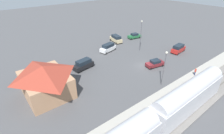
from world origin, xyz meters
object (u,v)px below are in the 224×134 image
station_building (45,80)px  suv_black (83,64)px  suv_white (108,48)px  suv_red (178,48)px  pedestrian_on_platform (195,71)px  light_pole_near_platform (165,64)px  suv_tan (116,39)px  passenger_train (154,121)px  sedan_maroon (155,63)px  sedan_green (134,36)px  light_pole_lot_center (141,33)px

station_building → suv_black: station_building is taller
suv_black → station_building: bearing=112.4°
suv_white → suv_red: same height
pedestrian_on_platform → light_pole_near_platform: bearing=73.2°
pedestrian_on_platform → suv_red: size_ratio=0.34×
suv_black → suv_tan: (8.76, -17.00, 0.00)m
passenger_train → sedan_maroon: passenger_train is taller
passenger_train → sedan_maroon: bearing=-52.1°
sedan_maroon → suv_white: suv_white is taller
sedan_maroon → sedan_green: 20.07m
suv_tan → passenger_train: bearing=148.1°
station_building → suv_red: 35.69m
pedestrian_on_platform → suv_white: 23.10m
passenger_train → pedestrian_on_platform: bearing=-77.3°
suv_white → light_pole_near_platform: size_ratio=0.72×
pedestrian_on_platform → light_pole_lot_center: 17.44m
sedan_maroon → suv_tan: 18.67m
light_pole_near_platform → light_pole_lot_center: 17.03m
suv_tan → light_pole_lot_center: 10.48m
suv_white → suv_black: size_ratio=1.01×
suv_tan → sedan_green: size_ratio=1.09×
sedan_maroon → suv_black: (9.63, 13.80, 0.27)m
pedestrian_on_platform → sedan_maroon: 8.75m
suv_tan → light_pole_near_platform: (-24.04, 8.12, 3.44)m
station_building → light_pole_lot_center: light_pole_lot_center is taller
sedan_maroon → light_pole_near_platform: 8.36m
station_building → suv_tan: 29.87m
sedan_green → light_pole_lot_center: light_pole_lot_center is taller
station_building → pedestrian_on_platform: station_building is taller
suv_black → passenger_train: bearing=174.4°
light_pole_lot_center → passenger_train: bearing=136.8°
sedan_maroon → suv_red: suv_red is taller
passenger_train → station_building: (18.00, 7.73, 0.18)m
sedan_maroon → suv_white: (14.03, 3.36, 0.27)m
suv_red → light_pole_near_platform: light_pole_near_platform is taller
suv_red → sedan_green: 15.91m
sedan_maroon → suv_red: (1.36, -11.69, 0.27)m
station_building → sedan_green: 36.04m
suv_red → pedestrian_on_platform: bearing=138.3°
suv_white → light_pole_lot_center: (-5.20, -7.38, 4.20)m
station_building → suv_red: bearing=-96.7°
light_pole_near_platform → sedan_maroon: bearing=-41.0°
suv_red → suv_tan: (17.03, 8.49, 0.00)m
passenger_train → suv_red: passenger_train is taller
sedan_maroon → suv_tan: (18.39, -3.20, 0.27)m
suv_red → light_pole_lot_center: 11.50m
sedan_green → suv_white: bearing=103.1°
suv_black → light_pole_near_platform: size_ratio=0.71×
station_building → light_pole_near_platform: light_pole_near_platform is taller
light_pole_lot_center → suv_red: bearing=-134.2°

